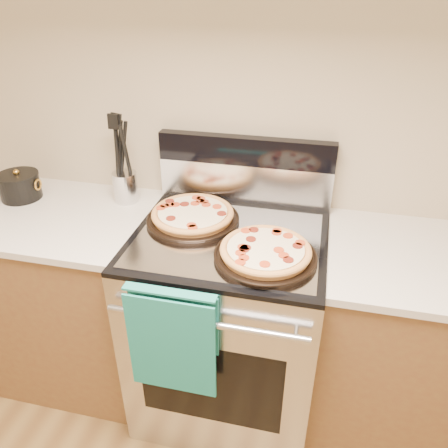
% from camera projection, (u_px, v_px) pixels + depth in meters
% --- Properties ---
extents(wall_back, '(4.00, 0.00, 4.00)m').
position_uv_depth(wall_back, '(249.00, 103.00, 1.80)').
color(wall_back, tan).
rests_on(wall_back, ground).
extents(range_body, '(0.76, 0.68, 0.90)m').
position_uv_depth(range_body, '(229.00, 325.00, 1.95)').
color(range_body, '#B7B7BC').
rests_on(range_body, ground).
extents(oven_window, '(0.56, 0.01, 0.40)m').
position_uv_depth(oven_window, '(210.00, 385.00, 1.67)').
color(oven_window, black).
rests_on(oven_window, range_body).
extents(cooktop, '(0.76, 0.68, 0.02)m').
position_uv_depth(cooktop, '(230.00, 238.00, 1.72)').
color(cooktop, black).
rests_on(cooktop, range_body).
extents(backsplash_lower, '(0.76, 0.06, 0.18)m').
position_uv_depth(backsplash_lower, '(245.00, 183.00, 1.93)').
color(backsplash_lower, silver).
rests_on(backsplash_lower, cooktop).
extents(backsplash_upper, '(0.76, 0.06, 0.12)m').
position_uv_depth(backsplash_upper, '(246.00, 151.00, 1.86)').
color(backsplash_upper, black).
rests_on(backsplash_upper, backsplash_lower).
extents(oven_handle, '(0.70, 0.03, 0.03)m').
position_uv_depth(oven_handle, '(205.00, 323.00, 1.46)').
color(oven_handle, silver).
rests_on(oven_handle, range_body).
extents(dish_towel, '(0.32, 0.05, 0.42)m').
position_uv_depth(dish_towel, '(173.00, 339.00, 1.53)').
color(dish_towel, '#177369').
rests_on(dish_towel, oven_handle).
extents(foil_sheet, '(0.70, 0.55, 0.01)m').
position_uv_depth(foil_sheet, '(228.00, 239.00, 1.69)').
color(foil_sheet, gray).
rests_on(foil_sheet, cooktop).
extents(cabinet_left, '(1.00, 0.62, 0.88)m').
position_uv_depth(cabinet_left, '(56.00, 294.00, 2.15)').
color(cabinet_left, brown).
rests_on(cabinet_left, ground).
extents(countertop_left, '(1.02, 0.64, 0.03)m').
position_uv_depth(countertop_left, '(37.00, 214.00, 1.93)').
color(countertop_left, '#BDB5A9').
rests_on(countertop_left, cabinet_left).
extents(cabinet_right, '(1.00, 0.62, 0.88)m').
position_uv_depth(cabinet_right, '(437.00, 356.00, 1.81)').
color(cabinet_right, brown).
rests_on(cabinet_right, ground).
extents(pepperoni_pizza_back, '(0.43, 0.43, 0.05)m').
position_uv_depth(pepperoni_pizza_back, '(193.00, 216.00, 1.79)').
color(pepperoni_pizza_back, '#C1783A').
rests_on(pepperoni_pizza_back, foil_sheet).
extents(pepperoni_pizza_front, '(0.42, 0.42, 0.05)m').
position_uv_depth(pepperoni_pizza_front, '(265.00, 252.00, 1.56)').
color(pepperoni_pizza_front, '#C1783A').
rests_on(pepperoni_pizza_front, foil_sheet).
extents(utensil_crock, '(0.11, 0.11, 0.14)m').
position_uv_depth(utensil_crock, '(126.00, 187.00, 1.97)').
color(utensil_crock, silver).
rests_on(utensil_crock, countertop_left).
extents(saucepan, '(0.19, 0.19, 0.11)m').
position_uv_depth(saucepan, '(20.00, 187.00, 2.00)').
color(saucepan, black).
rests_on(saucepan, countertop_left).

